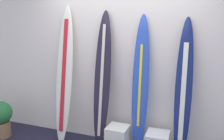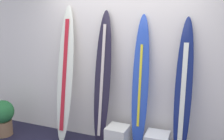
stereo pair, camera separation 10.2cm
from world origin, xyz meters
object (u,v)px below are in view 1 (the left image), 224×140
at_px(surfboard_charcoal, 102,81).
at_px(surfboard_navy, 183,93).
at_px(surfboard_cobalt, 140,87).
at_px(surfboard_ivory, 64,77).
at_px(potted_plant, 1,117).
at_px(display_block_left, 118,139).

distance_m(surfboard_charcoal, surfboard_navy, 1.18).
bearing_deg(surfboard_cobalt, surfboard_charcoal, -176.11).
relative_size(surfboard_ivory, surfboard_cobalt, 1.06).
bearing_deg(potted_plant, surfboard_cobalt, 9.56).
xyz_separation_m(surfboard_cobalt, display_block_left, (-0.29, -0.15, -0.80)).
distance_m(surfboard_ivory, surfboard_cobalt, 1.21).
xyz_separation_m(surfboard_charcoal, potted_plant, (-1.69, -0.34, -0.70)).
distance_m(surfboard_charcoal, surfboard_cobalt, 0.58).
bearing_deg(potted_plant, surfboard_charcoal, 11.45).
relative_size(surfboard_ivory, surfboard_navy, 1.08).
xyz_separation_m(surfboard_navy, display_block_left, (-0.89, -0.11, -0.78)).
distance_m(surfboard_charcoal, potted_plant, 1.86).
height_order(display_block_left, potted_plant, potted_plant).
distance_m(surfboard_ivory, display_block_left, 1.26).
relative_size(surfboard_navy, display_block_left, 5.08).
height_order(surfboard_ivory, surfboard_cobalt, surfboard_ivory).
relative_size(surfboard_charcoal, potted_plant, 3.41).
bearing_deg(surfboard_charcoal, surfboard_navy, 0.16).
distance_m(surfboard_navy, display_block_left, 1.19).
distance_m(surfboard_cobalt, surfboard_navy, 0.61).
bearing_deg(display_block_left, surfboard_charcoal, 159.57).
xyz_separation_m(surfboard_ivory, surfboard_charcoal, (0.63, 0.04, -0.02)).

